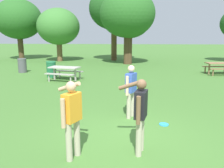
% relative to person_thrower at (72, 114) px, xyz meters
% --- Properties ---
extents(ground_plane, '(120.00, 120.00, 0.00)m').
position_rel_person_thrower_xyz_m(ground_plane, '(1.15, 0.85, -0.96)').
color(ground_plane, '#447530').
extents(person_thrower, '(0.59, 0.80, 1.64)m').
position_rel_person_thrower_xyz_m(person_thrower, '(0.00, 0.00, 0.00)').
color(person_thrower, '#B7AD93').
rests_on(person_thrower, ground).
extents(person_catcher, '(0.36, 0.56, 1.64)m').
position_rel_person_thrower_xyz_m(person_catcher, '(1.21, 2.48, -0.02)').
color(person_catcher, '#B7AD93').
rests_on(person_catcher, ground).
extents(person_bystander, '(0.65, 0.73, 1.64)m').
position_rel_person_thrower_xyz_m(person_bystander, '(1.39, 0.30, 0.00)').
color(person_bystander, '#B7AD93').
rests_on(person_bystander, ground).
extents(frisbee, '(0.27, 0.27, 0.03)m').
position_rel_person_thrower_xyz_m(frisbee, '(2.17, 1.94, -0.95)').
color(frisbee, '#2D9EDB').
rests_on(frisbee, ground).
extents(picnic_table_near, '(1.97, 1.76, 0.77)m').
position_rel_person_thrower_xyz_m(picnic_table_near, '(-2.49, 8.12, -0.40)').
color(picnic_table_near, '#B2ADA3').
rests_on(picnic_table_near, ground).
extents(picnic_table_far, '(1.83, 1.58, 0.77)m').
position_rel_person_thrower_xyz_m(picnic_table_far, '(7.01, 10.83, -0.40)').
color(picnic_table_far, olive).
rests_on(picnic_table_far, ground).
extents(trash_can_beside_table, '(0.59, 0.59, 0.96)m').
position_rel_person_thrower_xyz_m(trash_can_beside_table, '(-3.58, 9.04, -0.48)').
color(trash_can_beside_table, '#1E663D').
rests_on(trash_can_beside_table, ground).
extents(trash_can_further_along, '(0.59, 0.59, 0.96)m').
position_rel_person_thrower_xyz_m(trash_can_further_along, '(-6.16, 10.60, -0.48)').
color(trash_can_further_along, '#515156').
rests_on(trash_can_further_along, ground).
extents(tree_tall_left, '(4.75, 4.75, 6.13)m').
position_rel_person_thrower_xyz_m(tree_tall_left, '(-10.24, 18.89, 3.13)').
color(tree_tall_left, '#4C3823').
rests_on(tree_tall_left, ground).
extents(tree_broad_center, '(4.05, 4.05, 5.04)m').
position_rel_person_thrower_xyz_m(tree_broad_center, '(-5.68, 17.56, 2.33)').
color(tree_broad_center, brown).
rests_on(tree_broad_center, ground).
extents(tree_far_right, '(4.87, 4.87, 7.13)m').
position_rel_person_thrower_xyz_m(tree_far_right, '(-0.41, 18.70, 4.06)').
color(tree_far_right, brown).
rests_on(tree_far_right, ground).
extents(tree_slender_mid, '(4.71, 4.71, 6.28)m').
position_rel_person_thrower_xyz_m(tree_slender_mid, '(0.92, 15.75, 3.29)').
color(tree_slender_mid, '#4C3823').
rests_on(tree_slender_mid, ground).
extents(tree_back_left, '(3.57, 3.57, 5.28)m').
position_rel_person_thrower_xyz_m(tree_back_left, '(1.12, 15.73, 2.76)').
color(tree_back_left, '#4C3823').
rests_on(tree_back_left, ground).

